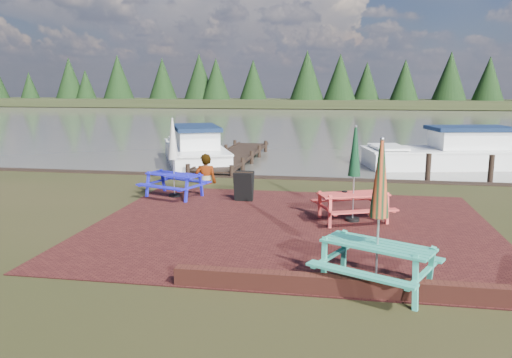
{
  "coord_description": "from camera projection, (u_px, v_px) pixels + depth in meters",
  "views": [
    {
      "loc": [
        1.06,
        -9.89,
        3.16
      ],
      "look_at": [
        -0.88,
        1.43,
        1.0
      ],
      "focal_mm": 35.0,
      "sensor_mm": 36.0,
      "label": 1
    }
  ],
  "objects": [
    {
      "name": "chalkboard",
      "position": [
        244.0,
        186.0,
        13.72
      ],
      "size": [
        0.52,
        0.49,
        0.83
      ],
      "rotation": [
        0.0,
        0.0,
        -0.03
      ],
      "color": "black",
      "rests_on": "ground"
    },
    {
      "name": "picnic_table_blue",
      "position": [
        174.0,
        170.0,
        14.19
      ],
      "size": [
        2.01,
        1.9,
        2.24
      ],
      "rotation": [
        0.0,
        0.0,
        -0.35
      ],
      "color": "#1B19C2",
      "rests_on": "ground"
    },
    {
      "name": "picnic_table_teal",
      "position": [
        378.0,
        237.0,
        7.78
      ],
      "size": [
        2.19,
        2.11,
        2.36
      ],
      "rotation": [
        0.0,
        0.0,
        -0.45
      ],
      "color": "teal",
      "rests_on": "ground"
    },
    {
      "name": "brick_wall",
      "position": [
        409.0,
        286.0,
        7.61
      ],
      "size": [
        6.21,
        1.79,
        0.3
      ],
      "color": "#4C1E16",
      "rests_on": "ground"
    },
    {
      "name": "far_treeline",
      "position": [
        335.0,
        85.0,
        73.67
      ],
      "size": [
        120.0,
        10.0,
        8.1
      ],
      "color": "black",
      "rests_on": "ground"
    },
    {
      "name": "picnic_table_red",
      "position": [
        354.0,
        189.0,
        11.6
      ],
      "size": [
        2.03,
        1.93,
        2.24
      ],
      "rotation": [
        0.0,
        0.0,
        0.39
      ],
      "color": "#D33C36",
      "rests_on": "ground"
    },
    {
      "name": "paving",
      "position": [
        291.0,
        226.0,
        11.3
      ],
      "size": [
        9.0,
        7.5,
        0.02
      ],
      "primitive_type": "cube",
      "color": "#381311",
      "rests_on": "ground"
    },
    {
      "name": "boat_near",
      "position": [
        453.0,
        154.0,
        20.56
      ],
      "size": [
        7.21,
        3.74,
        1.86
      ],
      "rotation": [
        0.0,
        0.0,
        1.78
      ],
      "color": "white",
      "rests_on": "ground"
    },
    {
      "name": "boat_jetty",
      "position": [
        195.0,
        152.0,
        21.37
      ],
      "size": [
        4.57,
        6.82,
        1.87
      ],
      "rotation": [
        0.0,
        0.0,
        0.4
      ],
      "color": "white",
      "rests_on": "ground"
    },
    {
      "name": "water",
      "position": [
        330.0,
        120.0,
        46.18
      ],
      "size": [
        120.0,
        60.0,
        0.02
      ],
      "primitive_type": "cube",
      "color": "#414038",
      "rests_on": "ground"
    },
    {
      "name": "jetty",
      "position": [
        235.0,
        156.0,
        21.82
      ],
      "size": [
        1.76,
        9.08,
        1.0
      ],
      "color": "black",
      "rests_on": "ground"
    },
    {
      "name": "person",
      "position": [
        205.0,
        154.0,
        16.1
      ],
      "size": [
        0.81,
        0.63,
        1.95
      ],
      "primitive_type": "imported",
      "rotation": [
        0.0,
        0.0,
        3.4
      ],
      "color": "gray",
      "rests_on": "ground"
    },
    {
      "name": "ground",
      "position": [
        286.0,
        240.0,
        10.34
      ],
      "size": [
        120.0,
        120.0,
        0.0
      ],
      "primitive_type": "plane",
      "color": "black",
      "rests_on": "ground"
    }
  ]
}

